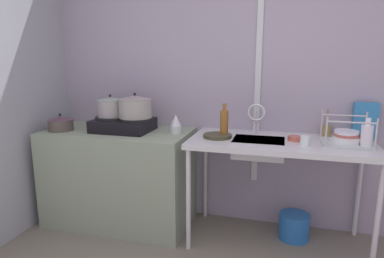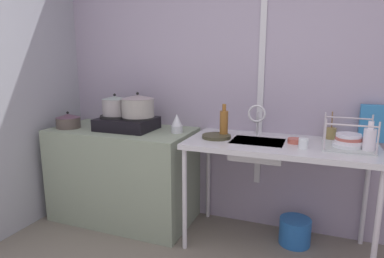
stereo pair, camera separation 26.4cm
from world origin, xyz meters
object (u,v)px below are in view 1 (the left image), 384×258
(pot_on_right_burner, at_px, (135,107))
(small_bowl_on_drainboard, at_px, (294,138))
(pot_on_left_burner, at_px, (111,107))
(pot_beside_stove, at_px, (61,123))
(sink_basin, at_px, (258,148))
(faucet, at_px, (256,114))
(cereal_box, at_px, (365,120))
(bottle_by_rack, at_px, (367,135))
(utensil_jar, at_px, (326,130))
(dish_rack, at_px, (346,138))
(bottle_by_sink, at_px, (224,123))
(cup_by_rack, at_px, (305,141))
(percolator, at_px, (176,124))
(bucket_on_floor, at_px, (294,226))
(stove, at_px, (124,124))
(frying_pan, at_px, (217,136))

(pot_on_right_burner, relative_size, small_bowl_on_drainboard, 2.79)
(pot_on_left_burner, height_order, pot_beside_stove, pot_on_left_burner)
(sink_basin, xyz_separation_m, faucet, (-0.03, 0.12, 0.24))
(pot_beside_stove, distance_m, cereal_box, 2.54)
(bottle_by_rack, xyz_separation_m, utensil_jar, (-0.23, 0.32, -0.04))
(pot_beside_stove, relative_size, small_bowl_on_drainboard, 2.14)
(faucet, relative_size, dish_rack, 0.79)
(pot_beside_stove, bearing_deg, small_bowl_on_drainboard, 4.37)
(pot_beside_stove, height_order, small_bowl_on_drainboard, pot_beside_stove)
(dish_rack, xyz_separation_m, bottle_by_sink, (-0.91, 0.03, 0.07))
(pot_on_left_burner, xyz_separation_m, pot_on_right_burner, (0.23, 0.00, 0.01))
(pot_on_left_burner, xyz_separation_m, cup_by_rack, (1.61, -0.11, -0.17))
(sink_basin, height_order, utensil_jar, utensil_jar)
(percolator, xyz_separation_m, cup_by_rack, (1.03, -0.14, -0.04))
(pot_on_right_burner, relative_size, bucket_on_floor, 1.15)
(cup_by_rack, bearing_deg, stove, 175.89)
(percolator, relative_size, cup_by_rack, 2.30)
(dish_rack, bearing_deg, stove, -179.79)
(sink_basin, xyz_separation_m, dish_rack, (0.63, 0.02, 0.11))
(dish_rack, bearing_deg, pot_on_right_burner, -179.77)
(sink_basin, xyz_separation_m, utensil_jar, (0.52, 0.28, 0.11))
(pot_on_right_burner, relative_size, bottle_by_rack, 1.35)
(pot_beside_stove, relative_size, cup_by_rack, 3.13)
(pot_beside_stove, bearing_deg, frying_pan, 4.07)
(pot_on_right_burner, xyz_separation_m, faucet, (1.01, 0.12, -0.04))
(sink_basin, xyz_separation_m, frying_pan, (-0.32, -0.02, 0.08))
(pot_on_right_burner, distance_m, cup_by_rack, 1.40)
(pot_on_right_burner, xyz_separation_m, cup_by_rack, (1.38, -0.11, -0.18))
(stove, height_order, cereal_box, cereal_box)
(dish_rack, distance_m, cup_by_rack, 0.31)
(dish_rack, distance_m, bottle_by_rack, 0.14)
(small_bowl_on_drainboard, bearing_deg, cereal_box, 25.90)
(bucket_on_floor, bearing_deg, percolator, -176.82)
(pot_beside_stove, bearing_deg, pot_on_right_burner, 11.05)
(cereal_box, xyz_separation_m, bucket_on_floor, (-0.49, -0.19, -0.89))
(cereal_box, bearing_deg, utensil_jar, -179.58)
(pot_on_right_burner, distance_m, bottle_by_sink, 0.77)
(stove, xyz_separation_m, cup_by_rack, (1.50, -0.11, -0.03))
(pot_on_right_burner, xyz_separation_m, dish_rack, (1.67, 0.01, -0.17))
(stove, height_order, utensil_jar, utensil_jar)
(bottle_by_sink, bearing_deg, bottle_by_rack, -4.46)
(bucket_on_floor, bearing_deg, dish_rack, -15.20)
(dish_rack, bearing_deg, frying_pan, -177.78)
(sink_basin, height_order, dish_rack, dish_rack)
(bottle_by_sink, relative_size, bottle_by_rack, 1.26)
(bottle_by_sink, bearing_deg, utensil_jar, 16.48)
(small_bowl_on_drainboard, bearing_deg, stove, -179.10)
(small_bowl_on_drainboard, relative_size, bucket_on_floor, 0.41)
(stove, xyz_separation_m, utensil_jar, (1.69, 0.27, -0.01))
(dish_rack, distance_m, cereal_box, 0.34)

